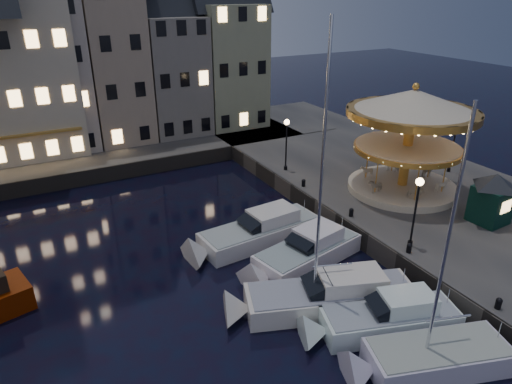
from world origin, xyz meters
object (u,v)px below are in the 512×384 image
motorboat_c (323,297)px  bollard_d (304,182)px  streetlamp_b (417,203)px  streetlamp_c (286,137)px  bollard_b (409,248)px  carousel (411,122)px  bollard_c (351,212)px  ticket_kiosk (494,190)px  streetlamp_d (454,139)px  motorboat_d (303,254)px  bollard_a (499,303)px  motorboat_b (381,320)px  motorboat_e (255,233)px  motorboat_a (425,359)px

motorboat_c → bollard_d: bearing=60.9°
streetlamp_b → streetlamp_c: 13.50m
bollard_b → carousel: 10.00m
bollard_c → ticket_kiosk: size_ratio=0.16×
carousel → streetlamp_c: bearing=125.2°
streetlamp_c → streetlamp_d: same height
ticket_kiosk → motorboat_d: bearing=165.2°
streetlamp_c → ticket_kiosk: (6.46, -13.64, -0.55)m
bollard_c → bollard_a: bearing=-90.0°
ticket_kiosk → bollard_c: bearing=146.7°
bollard_a → motorboat_b: (-4.67, 2.46, -0.96)m
ticket_kiosk → streetlamp_c: bearing=115.3°
motorboat_b → bollard_d: bearing=71.0°
bollard_c → motorboat_e: 6.34m
streetlamp_c → carousel: (5.28, -7.47, 2.38)m
motorboat_b → motorboat_e: 10.08m
motorboat_e → carousel: carousel is taller
motorboat_a → ticket_kiosk: size_ratio=3.22×
streetlamp_c → bollard_c: (-0.60, -9.00, -2.41)m
streetlamp_d → motorboat_a: (-16.55, -13.19, -3.48)m
streetlamp_c → bollard_d: bearing=-99.7°
bollard_c → motorboat_d: (-4.68, -1.54, -0.96)m
motorboat_c → bollard_c: bearing=41.6°
streetlamp_c → motorboat_d: (-5.28, -10.54, -3.38)m
streetlamp_d → motorboat_b: (-16.57, -10.54, -3.38)m
carousel → ticket_kiosk: bearing=-79.1°
motorboat_e → ticket_kiosk: (13.01, -6.60, 2.82)m
streetlamp_b → carousel: bearing=48.8°
motorboat_e → motorboat_a: bearing=-84.1°
carousel → ticket_kiosk: (1.18, -6.17, -2.92)m
bollard_a → ticket_kiosk: ticket_kiosk is taller
bollard_a → motorboat_a: (-4.65, -0.19, -1.06)m
streetlamp_c → motorboat_e: 10.19m
streetlamp_b → bollard_b: (-0.60, -0.50, -2.41)m
streetlamp_b → bollard_c: streetlamp_b is taller
motorboat_d → motorboat_e: size_ratio=0.87×
bollard_b → motorboat_e: size_ratio=0.06×
bollard_d → bollard_a: bearing=-90.0°
bollard_a → bollard_d: size_ratio=1.00×
streetlamp_d → motorboat_a: motorboat_a is taller
bollard_c → bollard_d: 5.50m
motorboat_c → ticket_kiosk: size_ratio=3.46×
bollard_b → bollard_c: (0.00, 5.00, 0.00)m
motorboat_d → motorboat_c: bearing=-109.8°
motorboat_d → carousel: size_ratio=0.88×
streetlamp_d → bollard_a: size_ratio=7.32×
streetlamp_d → motorboat_b: streetlamp_d is taller
bollard_b → motorboat_e: motorboat_e is taller
motorboat_a → streetlamp_d: bearing=38.6°
streetlamp_b → motorboat_e: (-6.55, 6.46, -3.37)m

